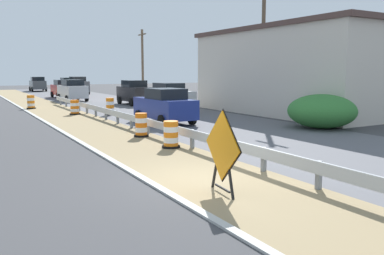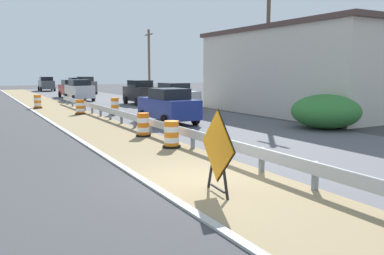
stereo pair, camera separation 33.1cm
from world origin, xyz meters
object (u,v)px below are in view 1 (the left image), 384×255
object	(u,v)px
traffic_barrel_far	(75,108)
car_distant_b	(38,84)
car_trailing_near_lane	(170,96)
car_distant_c	(78,85)
car_mid_far_lane	(69,85)
utility_pole_near	(263,44)
car_lead_far_lane	(63,89)
car_trailing_far_lane	(72,90)
traffic_barrel_farther	(31,103)
traffic_barrel_close	(141,126)
car_lead_near_lane	(165,106)
utility_pole_mid	(143,63)
car_distant_a	(135,92)
traffic_barrel_mid	(110,107)
traffic_barrel_nearest	(171,136)
warning_sign_diamond	(222,149)

from	to	relation	value
traffic_barrel_far	car_distant_b	size ratio (longest dim) A/B	0.23
car_trailing_near_lane	car_distant_c	world-z (taller)	car_distant_c
car_mid_far_lane	utility_pole_near	bearing A→B (deg)	5.19
car_lead_far_lane	car_trailing_far_lane	size ratio (longest dim) A/B	0.99
traffic_barrel_farther	car_distant_c	bearing A→B (deg)	65.68
utility_pole_near	car_distant_c	bearing A→B (deg)	96.75
traffic_barrel_close	utility_pole_near	world-z (taller)	utility_pole_near
car_lead_near_lane	utility_pole_mid	bearing A→B (deg)	-21.11
traffic_barrel_farther	car_lead_far_lane	bearing A→B (deg)	67.08
car_lead_near_lane	car_trailing_near_lane	bearing A→B (deg)	-30.35
traffic_barrel_close	car_distant_a	bearing A→B (deg)	68.80
traffic_barrel_mid	utility_pole_near	distance (m)	10.66
traffic_barrel_nearest	car_trailing_near_lane	world-z (taller)	car_trailing_near_lane
utility_pole_mid	traffic_barrel_close	bearing A→B (deg)	-113.41
car_mid_far_lane	car_trailing_far_lane	size ratio (longest dim) A/B	1.05
car_lead_near_lane	car_distant_a	world-z (taller)	car_distant_a
traffic_barrel_farther	car_lead_far_lane	world-z (taller)	car_lead_far_lane
car_trailing_near_lane	car_mid_far_lane	distance (m)	30.09
traffic_barrel_far	car_trailing_near_lane	bearing A→B (deg)	-2.44
traffic_barrel_farther	car_lead_near_lane	xyz separation A→B (m)	(5.06, -12.88, 0.49)
traffic_barrel_mid	car_lead_near_lane	bearing A→B (deg)	-77.23
car_distant_a	car_distant_b	size ratio (longest dim) A/B	1.01
car_distant_c	utility_pole_mid	world-z (taller)	utility_pole_mid
car_trailing_near_lane	car_mid_far_lane	bearing A→B (deg)	179.98
traffic_barrel_mid	car_lead_far_lane	size ratio (longest dim) A/B	0.26
utility_pole_near	traffic_barrel_farther	bearing A→B (deg)	133.21
traffic_barrel_nearest	car_trailing_near_lane	distance (m)	14.90
car_distant_a	traffic_barrel_mid	bearing A→B (deg)	-34.03
traffic_barrel_close	utility_pole_near	distance (m)	11.36
traffic_barrel_nearest	car_lead_near_lane	size ratio (longest dim) A/B	0.23
car_lead_far_lane	car_distant_b	world-z (taller)	car_distant_b
traffic_barrel_nearest	utility_pole_mid	world-z (taller)	utility_pole_mid
car_trailing_far_lane	car_trailing_near_lane	bearing A→B (deg)	-164.84
car_lead_near_lane	car_lead_far_lane	bearing A→B (deg)	-1.40
car_distant_b	traffic_barrel_far	bearing A→B (deg)	176.29
car_mid_far_lane	traffic_barrel_close	bearing A→B (deg)	-9.28
traffic_barrel_far	car_trailing_far_lane	world-z (taller)	car_trailing_far_lane
car_lead_near_lane	car_lead_far_lane	distance (m)	24.91
traffic_barrel_far	traffic_barrel_mid	bearing A→B (deg)	-36.22
traffic_barrel_mid	traffic_barrel_farther	size ratio (longest dim) A/B	1.08
car_lead_far_lane	car_distant_a	bearing A→B (deg)	-165.90
traffic_barrel_close	car_distant_b	world-z (taller)	car_distant_b
car_distant_c	utility_pole_mid	distance (m)	13.38
car_distant_a	warning_sign_diamond	bearing A→B (deg)	-18.28
traffic_barrel_mid	traffic_barrel_far	size ratio (longest dim) A/B	1.16
car_lead_near_lane	utility_pole_near	world-z (taller)	utility_pole_near
car_trailing_far_lane	utility_pole_near	bearing A→B (deg)	-161.56
traffic_barrel_close	car_trailing_near_lane	xyz separation A→B (m)	(6.66, 10.34, 0.54)
traffic_barrel_nearest	traffic_barrel_mid	xyz separation A→B (m)	(1.75, 12.17, 0.05)
traffic_barrel_close	utility_pole_near	xyz separation A→B (m)	(9.91, 3.75, 4.08)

